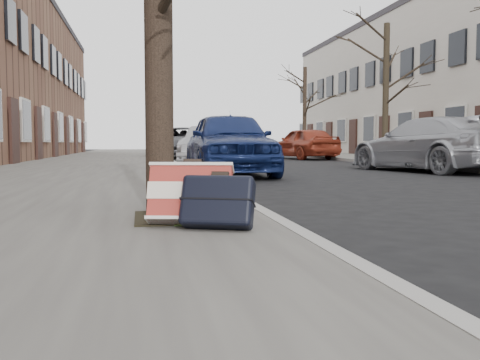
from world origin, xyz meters
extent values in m
cube|color=#66635D|center=(-3.70, 15.00, 0.06)|extent=(5.00, 70.00, 0.12)
cube|color=slate|center=(7.80, 15.00, 0.06)|extent=(4.00, 70.00, 0.12)
cube|color=black|center=(-2.00, 1.20, 0.13)|extent=(0.85, 0.85, 0.02)
cube|color=maroon|center=(-2.00, 0.77, 0.36)|extent=(0.68, 0.47, 0.48)
cube|color=black|center=(-1.82, 0.57, 0.33)|extent=(0.61, 0.48, 0.41)
imported|color=#111E4E|center=(-0.36, 8.94, 0.75)|extent=(1.78, 4.40, 1.50)
imported|color=#B0B3B9|center=(-0.10, 14.07, 0.65)|extent=(2.51, 4.17, 1.30)
imported|color=#39393E|center=(-0.35, 23.35, 0.76)|extent=(4.01, 5.97, 1.52)
imported|color=#95969C|center=(4.98, 9.47, 0.70)|extent=(2.92, 5.11, 1.40)
imported|color=maroon|center=(4.91, 20.07, 0.72)|extent=(2.54, 4.49, 1.44)
cylinder|color=black|center=(7.20, 16.61, 2.78)|extent=(0.24, 0.24, 5.31)
cylinder|color=black|center=(7.20, 27.22, 2.66)|extent=(0.23, 0.23, 5.07)
camera|label=1|loc=(-2.37, -3.26, 0.75)|focal=40.00mm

